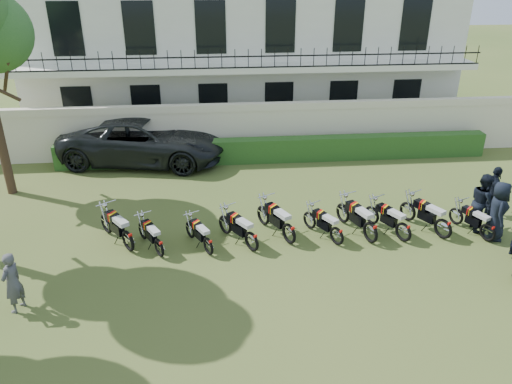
# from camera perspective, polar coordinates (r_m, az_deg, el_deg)

# --- Properties ---
(ground) EXTENTS (100.00, 100.00, 0.00)m
(ground) POSITION_cam_1_polar(r_m,az_deg,el_deg) (14.68, 1.84, -7.06)
(ground) COLOR #3D5221
(ground) RESTS_ON ground
(perimeter_wall) EXTENTS (30.00, 0.35, 2.30)m
(perimeter_wall) POSITION_cam_1_polar(r_m,az_deg,el_deg) (21.42, -0.70, 7.19)
(perimeter_wall) COLOR beige
(perimeter_wall) RESTS_ON ground
(hedge) EXTENTS (18.00, 0.60, 1.00)m
(hedge) POSITION_cam_1_polar(r_m,az_deg,el_deg) (20.99, 2.22, 4.84)
(hedge) COLOR #254418
(hedge) RESTS_ON ground
(building) EXTENTS (20.40, 9.60, 7.40)m
(building) POSITION_cam_1_polar(r_m,az_deg,el_deg) (26.61, -1.80, 16.42)
(building) COLOR silver
(building) RESTS_ON ground
(motorcycle_0) EXTENTS (1.27, 1.71, 1.11)m
(motorcycle_0) POSITION_cam_1_polar(r_m,az_deg,el_deg) (14.99, -14.46, -4.90)
(motorcycle_0) COLOR black
(motorcycle_0) RESTS_ON ground
(motorcycle_1) EXTENTS (0.93, 1.57, 0.95)m
(motorcycle_1) POSITION_cam_1_polar(r_m,az_deg,el_deg) (14.57, -11.04, -5.81)
(motorcycle_1) COLOR black
(motorcycle_1) RESTS_ON ground
(motorcycle_2) EXTENTS (0.88, 1.52, 0.92)m
(motorcycle_2) POSITION_cam_1_polar(r_m,az_deg,el_deg) (14.47, -5.49, -5.73)
(motorcycle_2) COLOR black
(motorcycle_2) RESTS_ON ground
(motorcycle_3) EXTENTS (1.16, 1.65, 1.05)m
(motorcycle_3) POSITION_cam_1_polar(r_m,az_deg,el_deg) (14.53, -0.49, -5.16)
(motorcycle_3) COLOR black
(motorcycle_3) RESTS_ON ground
(motorcycle_4) EXTENTS (1.05, 1.85, 1.11)m
(motorcycle_4) POSITION_cam_1_polar(r_m,az_deg,el_deg) (14.92, 3.81, -4.23)
(motorcycle_4) COLOR black
(motorcycle_4) RESTS_ON ground
(motorcycle_5) EXTENTS (0.98, 1.58, 0.97)m
(motorcycle_5) POSITION_cam_1_polar(r_m,az_deg,el_deg) (15.06, 9.25, -4.52)
(motorcycle_5) COLOR black
(motorcycle_5) RESTS_ON ground
(motorcycle_6) EXTENTS (0.93, 1.95, 1.12)m
(motorcycle_6) POSITION_cam_1_polar(r_m,az_deg,el_deg) (15.32, 13.00, -4.01)
(motorcycle_6) COLOR black
(motorcycle_6) RESTS_ON ground
(motorcycle_7) EXTENTS (1.01, 1.73, 1.04)m
(motorcycle_7) POSITION_cam_1_polar(r_m,az_deg,el_deg) (15.66, 16.55, -3.93)
(motorcycle_7) COLOR black
(motorcycle_7) RESTS_ON ground
(motorcycle_8) EXTENTS (1.06, 1.82, 1.10)m
(motorcycle_8) POSITION_cam_1_polar(r_m,az_deg,el_deg) (16.19, 20.67, -3.46)
(motorcycle_8) COLOR black
(motorcycle_8) RESTS_ON ground
(motorcycle_9) EXTENTS (0.83, 1.63, 0.95)m
(motorcycle_9) POSITION_cam_1_polar(r_m,az_deg,el_deg) (16.61, 25.03, -3.79)
(motorcycle_9) COLOR black
(motorcycle_9) RESTS_ON ground
(suv) EXTENTS (7.17, 4.22, 1.87)m
(suv) POSITION_cam_1_polar(r_m,az_deg,el_deg) (21.32, -12.70, 5.80)
(suv) COLOR black
(suv) RESTS_ON ground
(inspector) EXTENTS (0.57, 0.68, 1.60)m
(inspector) POSITION_cam_1_polar(r_m,az_deg,el_deg) (13.46, -26.08, -9.28)
(inspector) COLOR #515256
(inspector) RESTS_ON ground
(officer_3) EXTENTS (0.87, 1.06, 1.87)m
(officer_3) POSITION_cam_1_polar(r_m,az_deg,el_deg) (16.66, 25.90, -1.95)
(officer_3) COLOR black
(officer_3) RESTS_ON ground
(officer_4) EXTENTS (0.86, 1.02, 1.87)m
(officer_4) POSITION_cam_1_polar(r_m,az_deg,el_deg) (17.06, 24.50, -1.04)
(officer_4) COLOR black
(officer_4) RESTS_ON ground
(officer_5) EXTENTS (0.67, 1.09, 1.74)m
(officer_5) POSITION_cam_1_polar(r_m,az_deg,el_deg) (18.12, 25.49, 0.05)
(officer_5) COLOR black
(officer_5) RESTS_ON ground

